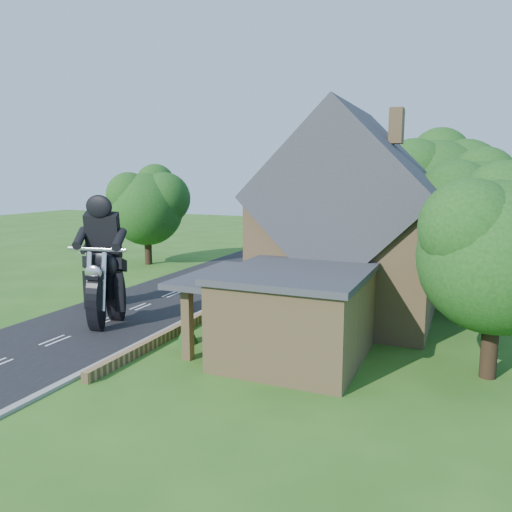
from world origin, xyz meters
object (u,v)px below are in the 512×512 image
at_px(motorcycle_follow, 102,293).
at_px(garden_wall, 229,303).
at_px(house, 350,229).
at_px(annex, 292,313).
at_px(motorcycle_lead, 106,307).

bearing_deg(motorcycle_follow, garden_wall, -153.26).
distance_m(house, motorcycle_follow, 13.59).
xyz_separation_m(house, annex, (-0.62, -6.80, -2.58)).
bearing_deg(motorcycle_lead, annex, 169.61).
height_order(garden_wall, motorcycle_follow, motorcycle_follow).
xyz_separation_m(garden_wall, annex, (5.57, -5.80, 1.57)).
bearing_deg(house, motorcycle_follow, -164.32).
bearing_deg(house, garden_wall, -170.83).
xyz_separation_m(garden_wall, house, (6.19, 1.00, 4.14)).
xyz_separation_m(house, motorcycle_follow, (-12.60, -3.54, -3.65)).
bearing_deg(motorcycle_lead, motorcycle_follow, -54.64).
distance_m(motorcycle_lead, motorcycle_follow, 4.02).
bearing_deg(annex, motorcycle_follow, 164.76).
distance_m(annex, motorcycle_lead, 9.26).
relative_size(house, annex, 1.45).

